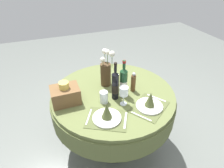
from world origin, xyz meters
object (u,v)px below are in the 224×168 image
flower_vase (106,71)px  wine_bottle_left (115,85)px  place_setting_right (150,103)px  tumbler_near_right (104,97)px  wine_bottle_centre (123,82)px  dining_table (113,104)px  pepper_mill (133,82)px  woven_basket_side_left (65,94)px  place_setting_left (107,115)px  wine_glass_right (124,92)px

flower_vase → wine_bottle_left: size_ratio=1.11×
place_setting_right → flower_vase: (-0.24, 0.49, 0.12)m
tumbler_near_right → wine_bottle_centre: bearing=14.1°
dining_table → wine_bottle_centre: size_ratio=3.42×
pepper_mill → woven_basket_side_left: (-0.66, 0.06, -0.01)m
place_setting_left → pepper_mill: pepper_mill is taller
wine_bottle_centre → woven_basket_side_left: 0.55m
wine_glass_right → tumbler_near_right: wine_glass_right is taller
place_setting_right → wine_bottle_left: (-0.24, 0.24, 0.10)m
pepper_mill → wine_bottle_left: bearing=-167.3°
place_setting_left → woven_basket_side_left: size_ratio=1.67×
flower_vase → wine_bottle_centre: flower_vase is taller
flower_vase → woven_basket_side_left: flower_vase is taller
dining_table → pepper_mill: 0.32m
wine_glass_right → tumbler_near_right: size_ratio=1.62×
wine_glass_right → place_setting_right: bearing=-31.7°
place_setting_left → place_setting_right: 0.41m
wine_bottle_left → pepper_mill: bearing=12.7°
wine_bottle_centre → pepper_mill: wine_bottle_centre is taller
dining_table → pepper_mill: (0.20, -0.04, 0.24)m
place_setting_left → wine_bottle_left: wine_bottle_left is taller
wine_glass_right → woven_basket_side_left: size_ratio=0.73×
wine_bottle_centre → wine_glass_right: size_ratio=1.97×
flower_vase → wine_bottle_centre: 0.24m
wine_glass_right → woven_basket_side_left: (-0.48, 0.22, -0.05)m
place_setting_right → flower_vase: size_ratio=1.03×
dining_table → pepper_mill: size_ratio=5.97×
wine_bottle_centre → flower_vase: bearing=114.7°
flower_vase → tumbler_near_right: (-0.12, -0.27, -0.11)m
flower_vase → tumbler_near_right: size_ratio=3.63×
dining_table → woven_basket_side_left: 0.52m
wine_bottle_left → pepper_mill: (0.21, 0.05, -0.05)m
flower_vase → woven_basket_side_left: bearing=-162.1°
place_setting_left → pepper_mill: size_ratio=2.02×
wine_bottle_left → wine_bottle_centre: wine_bottle_left is taller
wine_bottle_left → tumbler_near_right: (-0.12, -0.02, -0.09)m
tumbler_near_right → wine_glass_right: bearing=-29.6°
flower_vase → place_setting_left: bearing=-108.6°
wine_glass_right → place_setting_left: bearing=-147.5°
wine_glass_right → pepper_mill: (0.17, 0.16, -0.04)m
dining_table → tumbler_near_right: (-0.13, -0.11, 0.20)m
wine_bottle_left → woven_basket_side_left: bearing=166.8°
wine_bottle_left → tumbler_near_right: size_ratio=3.28×
woven_basket_side_left → tumbler_near_right: bearing=-21.5°
dining_table → wine_bottle_centre: (0.08, -0.06, 0.29)m
dining_table → woven_basket_side_left: woven_basket_side_left is taller
pepper_mill → woven_basket_side_left: bearing=175.0°
wine_glass_right → woven_basket_side_left: woven_basket_side_left is taller
place_setting_right → wine_glass_right: wine_glass_right is taller
dining_table → wine_bottle_left: bearing=-98.6°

